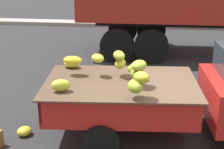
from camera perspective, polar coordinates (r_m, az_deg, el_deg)
name	(u,v)px	position (r m, az deg, el deg)	size (l,w,h in m)	color
ground	(179,139)	(6.66, 11.10, -10.58)	(220.00, 220.00, 0.00)	#28282B
curb_strip	(165,25)	(16.29, 8.87, 8.15)	(80.00, 0.80, 0.16)	gray
fallen_banana_bunch_near_tailgate	(24,131)	(6.84, -14.47, -9.18)	(0.29, 0.26, 0.17)	gold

